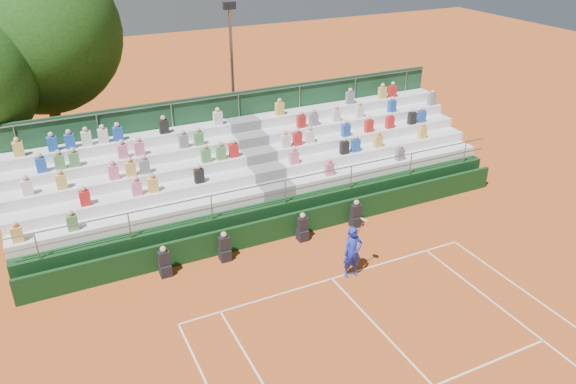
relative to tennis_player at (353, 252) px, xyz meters
name	(u,v)px	position (x,y,z in m)	size (l,w,h in m)	color
ground	(332,279)	(-0.71, 0.11, -0.97)	(90.00, 90.00, 0.00)	#BB521F
courtside_wall	(291,225)	(-0.71, 3.31, -0.47)	(20.00, 0.15, 1.00)	black
line_officials	(266,238)	(-2.00, 2.86, -0.49)	(8.22, 0.40, 1.19)	black
grandstand	(258,179)	(-0.73, 6.56, 0.10)	(20.00, 5.20, 4.40)	black
tennis_player	(353,252)	(0.00, 0.00, 0.00)	(0.89, 0.49, 2.22)	#1829B8
tree_east	(39,33)	(-7.99, 13.28, 5.74)	(7.04, 7.04, 10.24)	#3C2A16
floodlight_mast	(232,67)	(0.53, 12.56, 3.48)	(0.60, 0.25, 7.58)	gray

